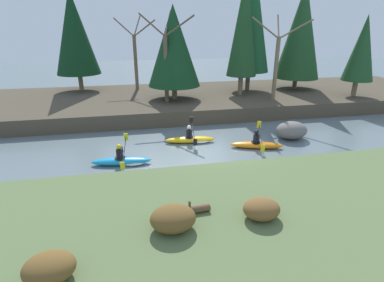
{
  "coord_description": "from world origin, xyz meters",
  "views": [
    {
      "loc": [
        -3.72,
        -13.1,
        6.02
      ],
      "look_at": [
        -0.9,
        0.77,
        0.55
      ],
      "focal_mm": 28.0,
      "sensor_mm": 36.0,
      "label": 1
    }
  ],
  "objects_px": {
    "kayaker_middle": "(192,139)",
    "driftwood_log": "(184,211)",
    "kayaker_lead": "(257,144)",
    "boulder_midstream": "(292,130)",
    "kayaker_trailing": "(124,160)"
  },
  "relations": [
    {
      "from": "kayaker_lead",
      "to": "boulder_midstream",
      "type": "xyz_separation_m",
      "value": [
        2.46,
        0.95,
        0.28
      ]
    },
    {
      "from": "kayaker_trailing",
      "to": "driftwood_log",
      "type": "xyz_separation_m",
      "value": [
        1.9,
        -5.2,
        0.47
      ]
    },
    {
      "from": "kayaker_middle",
      "to": "driftwood_log",
      "type": "height_order",
      "value": "kayaker_middle"
    },
    {
      "from": "boulder_midstream",
      "to": "driftwood_log",
      "type": "distance_m",
      "value": 10.04
    },
    {
      "from": "kayaker_middle",
      "to": "driftwood_log",
      "type": "relative_size",
      "value": 1.63
    },
    {
      "from": "kayaker_trailing",
      "to": "boulder_midstream",
      "type": "height_order",
      "value": "kayaker_trailing"
    },
    {
      "from": "kayaker_lead",
      "to": "kayaker_middle",
      "type": "bearing_deg",
      "value": 171.36
    },
    {
      "from": "kayaker_middle",
      "to": "kayaker_trailing",
      "type": "bearing_deg",
      "value": -144.62
    },
    {
      "from": "kayaker_lead",
      "to": "kayaker_trailing",
      "type": "distance_m",
      "value": 6.86
    },
    {
      "from": "kayaker_lead",
      "to": "boulder_midstream",
      "type": "distance_m",
      "value": 2.65
    },
    {
      "from": "driftwood_log",
      "to": "boulder_midstream",
      "type": "bearing_deg",
      "value": 39.11
    },
    {
      "from": "driftwood_log",
      "to": "kayaker_trailing",
      "type": "bearing_deg",
      "value": 106.55
    },
    {
      "from": "kayaker_middle",
      "to": "kayaker_trailing",
      "type": "height_order",
      "value": "same"
    },
    {
      "from": "kayaker_lead",
      "to": "boulder_midstream",
      "type": "bearing_deg",
      "value": 37.33
    },
    {
      "from": "boulder_midstream",
      "to": "driftwood_log",
      "type": "relative_size",
      "value": 1.03
    }
  ]
}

